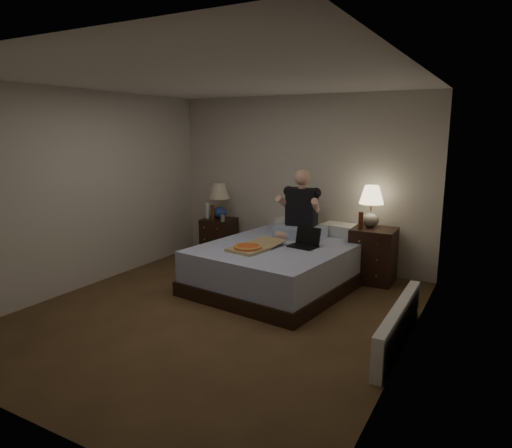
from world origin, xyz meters
The scene contains 19 objects.
floor centered at (0.00, 0.00, 0.00)m, with size 4.00×4.50×0.00m, color brown.
ceiling centered at (0.00, 0.00, 2.50)m, with size 4.00×4.50×0.00m, color white.
wall_back centered at (0.00, 2.25, 1.25)m, with size 4.00×2.50×0.00m, color beige.
wall_front centered at (0.00, -2.25, 1.25)m, with size 4.00×2.50×0.00m, color beige.
wall_left centered at (-2.00, 0.00, 1.25)m, with size 4.50×2.50×0.00m, color beige.
wall_right centered at (2.00, 0.00, 1.25)m, with size 4.50×2.50×0.00m, color beige.
bed centered at (0.23, 1.22, 0.28)m, with size 1.68×2.24×0.56m, color #5667AD.
nightstand_left centered at (-1.23, 1.92, 0.32)m, with size 0.49×0.44×0.63m, color black.
nightstand_right centered at (1.22, 1.92, 0.36)m, with size 0.56×0.50×0.73m, color black.
lamp_left centered at (-1.23, 1.94, 0.91)m, with size 0.32×0.32×0.56m, color navy, non-canonical shape.
lamp_right centered at (1.14, 1.98, 1.01)m, with size 0.32×0.32×0.56m, color gray, non-canonical shape.
water_bottle centered at (-1.40, 1.86, 0.76)m, with size 0.07×0.07×0.25m, color white.
soda_can centered at (-1.06, 1.76, 0.68)m, with size 0.07×0.07×0.10m, color beige.
beer_bottle_left centered at (-1.28, 1.82, 0.75)m, with size 0.06×0.06×0.23m, color #56270C.
beer_bottle_right centered at (1.07, 1.79, 0.84)m, with size 0.06×0.06×0.23m, color #51200B.
person centered at (0.28, 1.63, 1.02)m, with size 0.66×0.52×0.93m, color black, non-canonical shape.
laptop centered at (0.53, 1.16, 0.68)m, with size 0.34×0.28×0.24m, color black, non-canonical shape.
pizza_box centered at (0.01, 0.67, 0.60)m, with size 0.40×0.76×0.08m, color tan, non-canonical shape.
radiator centered at (1.93, 0.17, 0.20)m, with size 0.10×1.60×0.40m, color white.
Camera 1 is at (2.69, -3.97, 1.99)m, focal length 32.00 mm.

